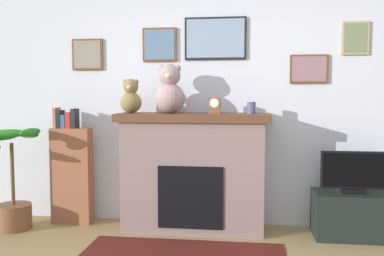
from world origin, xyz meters
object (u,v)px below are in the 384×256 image
Objects in this scene: bookshelf at (72,172)px; television at (354,173)px; fireplace at (193,171)px; mantel_clock at (215,105)px; teddy_bear_cream at (131,98)px; candle_jar at (251,108)px; potted_plant at (14,191)px; teddy_bear_grey at (170,91)px; tv_stand at (352,215)px.

television is (2.83, -0.10, 0.08)m from bookshelf.
fireplace is at bearing -1.78° from bookshelf.
mantel_clock reaches higher than television.
television is 1.76× the size of teddy_bear_cream.
fireplace is 0.86m from candle_jar.
candle_jar is (2.37, 0.22, 0.84)m from potted_plant.
teddy_bear_grey is at bearing -179.96° from candle_jar.
teddy_bear_cream reaches higher than candle_jar.
candle_jar is (-0.96, 0.04, 0.61)m from television.
mantel_clock is (0.21, -0.02, 0.66)m from fireplace.
bookshelf is 1.67m from mantel_clock.
television reaches higher than tv_stand.
fireplace is 4.39× the size of teddy_bear_cream.
fireplace is at bearing 4.45° from teddy_bear_grey.
mantel_clock reaches higher than potted_plant.
teddy_bear_grey reaches higher than bookshelf.
candle_jar is 0.82m from teddy_bear_grey.
television is at bearing -90.00° from tv_stand.
candle_jar reaches higher than potted_plant.
candle_jar is at bearing -1.78° from bookshelf.
fireplace reaches higher than tv_stand.
mantel_clock is (2.01, 0.21, 0.86)m from potted_plant.
television is 1.93m from teddy_bear_grey.
teddy_bear_grey is at bearing 179.90° from mantel_clock.
potted_plant is at bearing -177.01° from tv_stand.
teddy_bear_cream is (-0.63, -0.02, 0.74)m from fireplace.
tv_stand is at bearing -1.10° from teddy_bear_cream.
mantel_clock reaches higher than bookshelf.
teddy_bear_cream reaches higher than mantel_clock.
tv_stand is at bearing -1.76° from mantel_clock.
mantel_clock is (-0.36, -0.00, 0.02)m from candle_jar.
teddy_bear_cream is at bearing 178.90° from tv_stand.
television is at bearing -1.14° from teddy_bear_cream.
teddy_bear_grey is (-0.45, 0.00, 0.14)m from mantel_clock.
candle_jar is (-0.96, 0.04, 1.02)m from tv_stand.
television is at bearing -1.82° from mantel_clock.
mantel_clock is (1.51, -0.06, 0.71)m from bookshelf.
teddy_bear_grey is at bearing -0.03° from teddy_bear_cream.
television is 1.25× the size of teddy_bear_grey.
mantel_clock is at bearing 178.24° from tv_stand.
mantel_clock is at bearing -2.25° from bookshelf.
candle_jar is at bearing 177.42° from television.
tv_stand is 2.09× the size of teddy_bear_cream.
teddy_bear_cream is (1.17, 0.22, 0.94)m from potted_plant.
television is 1.46m from mantel_clock.
tv_stand is at bearing -1.34° from teddy_bear_grey.
television is at bearing -2.28° from fireplace.
potted_plant is 2.99× the size of teddy_bear_cream.
candle_jar reaches higher than television.
mantel_clock reaches higher than tv_stand.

